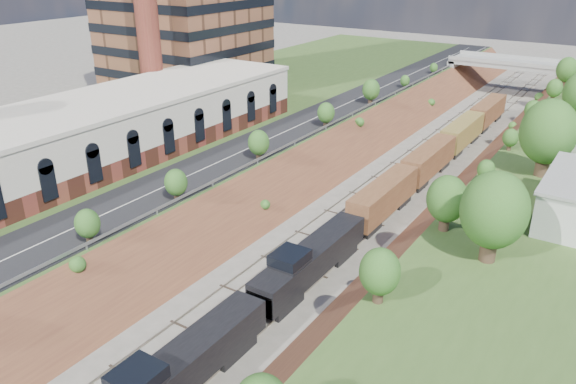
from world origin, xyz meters
name	(u,v)px	position (x,y,z in m)	size (l,w,h in m)	color
platform_left	(191,129)	(-33.00, 60.00, 2.50)	(44.00, 180.00, 5.00)	#3B5824
embankment_left	(313,173)	(-11.00, 60.00, 0.00)	(7.07, 180.00, 7.07)	brown
embankment_right	(475,210)	(11.00, 60.00, 0.00)	(7.07, 180.00, 7.07)	brown
rail_left_track	(369,185)	(-2.60, 60.00, 0.09)	(1.58, 180.00, 0.18)	gray
rail_right_track	(407,194)	(2.60, 60.00, 0.09)	(1.58, 180.00, 0.18)	gray
road	(285,132)	(-15.50, 60.00, 5.05)	(8.00, 180.00, 0.10)	black
guardrail	(310,134)	(-11.40, 59.80, 5.55)	(0.10, 171.00, 0.70)	#99999E
commercial_building	(90,133)	(-28.00, 38.00, 8.51)	(14.30, 62.30, 7.00)	brown
overpass	(510,70)	(0.00, 122.00, 4.92)	(24.50, 8.30, 7.40)	gray
tree_right_large	(494,211)	(17.00, 40.00, 9.38)	(5.25, 5.25, 7.61)	#473323
tree_left_crest	(42,244)	(-11.80, 20.00, 7.04)	(2.45, 2.45, 3.55)	#473323
freight_train	(378,202)	(2.60, 51.19, 2.36)	(2.71, 109.81, 4.55)	black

